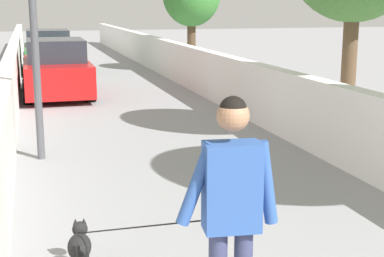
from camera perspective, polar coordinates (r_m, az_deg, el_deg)
name	(u,v)px	position (r m, az deg, el deg)	size (l,w,h in m)	color
ground_plane	(112,97)	(15.52, -8.07, 3.14)	(80.00, 80.00, 0.00)	gray
wall_left	(10,88)	(13.32, -17.81, 3.85)	(48.00, 0.30, 1.25)	silver
fence_right	(225,80)	(14.09, 3.33, 4.85)	(48.00, 0.30, 1.24)	white
person_skateboarder	(232,204)	(3.87, 4.00, -7.61)	(0.26, 0.72, 1.80)	#333859
dog	(80,245)	(5.49, -11.17, -11.36)	(1.92, 1.05, 1.06)	black
car_near	(56,70)	(15.97, -13.45, 5.77)	(3.95, 1.80, 1.54)	#B71414
car_far	(48,52)	(21.98, -14.24, 7.46)	(3.95, 1.80, 1.54)	#336B38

